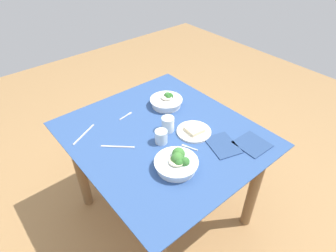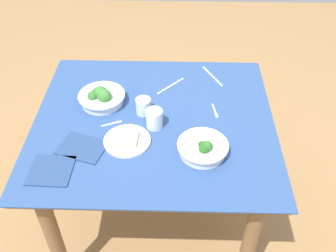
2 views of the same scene
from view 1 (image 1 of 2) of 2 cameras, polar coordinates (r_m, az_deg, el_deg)
The scene contains 13 objects.
ground_plane at distance 2.25m, azimuth -0.76°, elevation -16.48°, with size 6.00×6.00×0.00m, color #9E7547.
dining_table at distance 1.78m, azimuth -0.93°, elevation -4.71°, with size 1.11×1.01×0.75m.
broccoli_bowl_far at distance 1.92m, azimuth -0.28°, elevation 4.93°, with size 0.22×0.22×0.08m.
broccoli_bowl_near at distance 1.47m, azimuth 1.80°, elevation -7.27°, with size 0.23×0.23×0.10m.
bread_side_plate at distance 1.70m, azimuth 5.15°, elevation -0.99°, with size 0.21×0.21×0.03m.
water_glass_center at distance 1.61m, azimuth -1.36°, elevation -2.12°, with size 0.07×0.07×0.08m, color silver.
water_glass_side at distance 1.69m, azimuth -0.02°, elevation 0.36°, with size 0.08×0.08×0.09m, color silver.
fork_by_far_bowl at distance 1.85m, azimuth -8.29°, elevation 2.04°, with size 0.03×0.10×0.00m.
fork_by_near_bowl at distance 1.60m, azimuth 4.15°, elevation -4.24°, with size 0.09×0.05×0.00m.
table_knife_left at distance 1.76m, azimuth -16.35°, elevation -1.59°, with size 0.20×0.01×0.00m, color #B7B7BC.
table_knife_right at distance 1.63m, azimuth -9.95°, elevation -4.05°, with size 0.19×0.01×0.00m, color #B7B7BC.
napkin_folded_upper at distance 1.69m, azimuth 16.35°, elevation -3.47°, with size 0.17×0.16×0.01m, color navy.
napkin_folded_lower at distance 1.64m, azimuth 10.78°, elevation -3.75°, with size 0.19×0.15×0.01m, color navy.
Camera 1 is at (1.02, -0.82, 1.83)m, focal length 30.74 mm.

